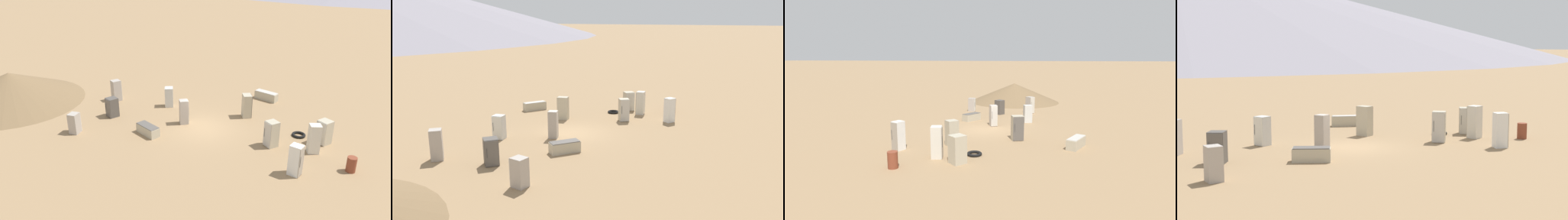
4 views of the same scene
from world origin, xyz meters
The scene contains 16 objects.
ground_plane centered at (0.00, 0.00, 0.00)m, with size 1000.00×1000.00×0.00m, color #937551.
dirt_mound centered at (-16.36, 0.34, 1.19)m, with size 11.44×11.44×2.39m.
discarded_fridge_0 centered at (-3.31, -1.94, 0.33)m, with size 1.86×1.48×0.67m.
discarded_fridge_1 centered at (-7.03, 0.01, 0.72)m, with size 1.02×1.03×1.44m.
discarded_fridge_2 centered at (-1.56, 0.42, 0.89)m, with size 0.80×0.78×1.78m.
discarded_fridge_3 centered at (4.77, -1.13, 0.84)m, with size 1.00×1.00×1.69m.
discarded_fridge_4 centered at (3.44, 6.76, 0.34)m, with size 1.98×1.34×0.69m.
discarded_fridge_5 centered at (-8.12, -3.18, 0.71)m, with size 0.61×0.74×1.41m.
discarded_fridge_6 centered at (-8.26, 2.99, 0.86)m, with size 0.92×0.94×1.71m.
discarded_fridge_7 centered at (2.49, 2.89, 0.87)m, with size 0.87×0.95×1.74m.
discarded_fridge_8 centered at (7.34, -1.17, 0.93)m, with size 0.81×0.79×1.85m.
discarded_fridge_9 centered at (6.44, -4.07, 0.91)m, with size 0.83×0.76×1.82m.
discarded_fridge_10 centered at (7.94, 0.25, 0.79)m, with size 1.08×1.08×1.57m.
discarded_fridge_11 centered at (-3.72, 3.11, 0.77)m, with size 0.83×0.85×1.55m.
scrap_tire centered at (6.40, 0.80, 0.09)m, with size 0.91×0.91×0.17m.
rusty_barrel centered at (9.44, -2.81, 0.45)m, with size 0.54×0.54×0.89m.
Camera 1 is at (6.56, -22.91, 11.65)m, focal length 35.00 mm.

